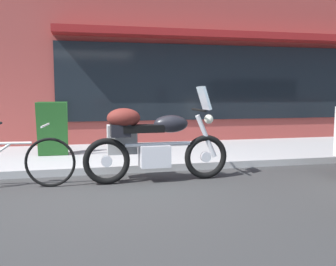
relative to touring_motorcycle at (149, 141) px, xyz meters
The scene contains 5 objects.
ground_plane 0.99m from the touring_motorcycle, 144.80° to the right, with size 80.00×80.00×0.00m, color #2F2F2F.
storefront_building 7.19m from the touring_motorcycle, 31.98° to the left, with size 20.48×0.90×7.02m.
touring_motorcycle is the anchor object (origin of this frame).
parked_bicycle 1.95m from the touring_motorcycle, behind, with size 1.76×0.48×0.94m.
sandwich_board_sign 2.45m from the touring_motorcycle, 128.35° to the left, with size 0.55×0.43×1.02m.
Camera 1 is at (-0.28, -4.90, 1.34)m, focal length 39.58 mm.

